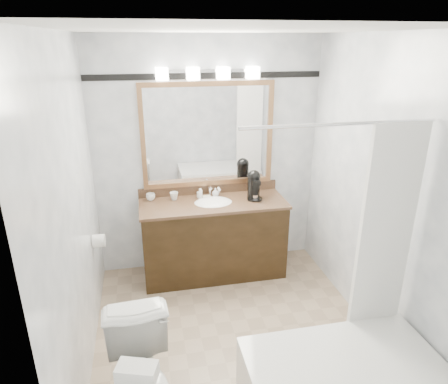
# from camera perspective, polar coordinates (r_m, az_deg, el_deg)

# --- Properties ---
(room) EXTENTS (2.42, 2.62, 2.52)m
(room) POSITION_cam_1_polar(r_m,az_deg,el_deg) (3.10, 1.74, -1.60)
(room) COLOR #9C8469
(room) RESTS_ON ground
(vanity) EXTENTS (1.53, 0.58, 0.97)m
(vanity) POSITION_cam_1_polar(r_m,az_deg,el_deg) (4.34, -1.51, -6.43)
(vanity) COLOR black
(vanity) RESTS_ON ground
(mirror) EXTENTS (1.40, 0.04, 1.10)m
(mirror) POSITION_cam_1_polar(r_m,az_deg,el_deg) (4.22, -2.29, 8.10)
(mirror) COLOR #9F6F47
(mirror) RESTS_ON room
(vanity_light_bar) EXTENTS (1.02, 0.14, 0.12)m
(vanity_light_bar) POSITION_cam_1_polar(r_m,az_deg,el_deg) (4.08, -2.29, 16.64)
(vanity_light_bar) COLOR silver
(vanity_light_bar) RESTS_ON room
(accent_stripe) EXTENTS (2.40, 0.01, 0.06)m
(accent_stripe) POSITION_cam_1_polar(r_m,az_deg,el_deg) (4.14, -2.44, 16.25)
(accent_stripe) COLOR black
(accent_stripe) RESTS_ON room
(bathtub) EXTENTS (1.30, 0.75, 1.96)m
(bathtub) POSITION_cam_1_polar(r_m,az_deg,el_deg) (3.11, 16.73, -24.00)
(bathtub) COLOR white
(bathtub) RESTS_ON ground
(tp_roll) EXTENTS (0.11, 0.12, 0.12)m
(tp_roll) POSITION_cam_1_polar(r_m,az_deg,el_deg) (3.89, -17.46, -6.66)
(tp_roll) COLOR white
(tp_roll) RESTS_ON room
(tissue_box) EXTENTS (0.24, 0.17, 0.09)m
(tissue_box) POSITION_cam_1_polar(r_m,az_deg,el_deg) (2.32, -12.32, -23.83)
(tissue_box) COLOR white
(tissue_box) RESTS_ON toilet
(coffee_maker) EXTENTS (0.16, 0.20, 0.31)m
(coffee_maker) POSITION_cam_1_polar(r_m,az_deg,el_deg) (4.23, 4.29, 1.14)
(coffee_maker) COLOR black
(coffee_maker) RESTS_ON vanity
(cup_left) EXTENTS (0.10, 0.10, 0.07)m
(cup_left) POSITION_cam_1_polar(r_m,az_deg,el_deg) (4.28, -10.44, -0.69)
(cup_left) COLOR white
(cup_left) RESTS_ON vanity
(cup_right) EXTENTS (0.10, 0.10, 0.08)m
(cup_right) POSITION_cam_1_polar(r_m,az_deg,el_deg) (4.25, -7.15, -0.57)
(cup_right) COLOR white
(cup_right) RESTS_ON vanity
(soap_bottle_a) EXTENTS (0.06, 0.06, 0.10)m
(soap_bottle_a) POSITION_cam_1_polar(r_m,az_deg,el_deg) (4.27, -3.52, -0.19)
(soap_bottle_a) COLOR white
(soap_bottle_a) RESTS_ON vanity
(soap_bottle_b) EXTENTS (0.09, 0.09, 0.09)m
(soap_bottle_b) POSITION_cam_1_polar(r_m,az_deg,el_deg) (4.31, -1.24, -0.03)
(soap_bottle_b) COLOR white
(soap_bottle_b) RESTS_ON vanity
(soap_bar) EXTENTS (0.09, 0.07, 0.03)m
(soap_bar) POSITION_cam_1_polar(r_m,az_deg,el_deg) (4.26, -2.50, -0.74)
(soap_bar) COLOR beige
(soap_bar) RESTS_ON vanity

